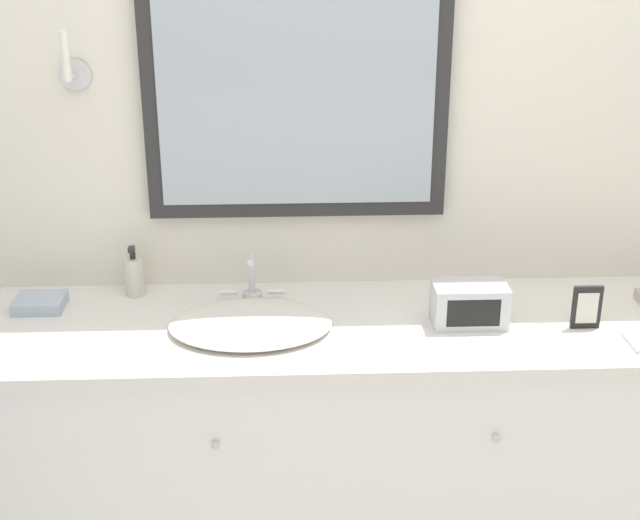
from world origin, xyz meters
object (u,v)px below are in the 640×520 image
object	(u,v)px
soap_bottle	(134,276)
sink_basin	(251,322)
picture_frame	(587,307)
appliance_box	(469,304)

from	to	relation	value
soap_bottle	sink_basin	bearing A→B (deg)	-34.44
sink_basin	picture_frame	xyz separation A→B (m)	(0.97, -0.04, 0.05)
soap_bottle	appliance_box	world-z (taller)	soap_bottle
appliance_box	soap_bottle	bearing A→B (deg)	166.01
sink_basin	picture_frame	world-z (taller)	sink_basin
appliance_box	picture_frame	distance (m)	0.34
sink_basin	soap_bottle	distance (m)	0.45
soap_bottle	appliance_box	distance (m)	1.04
appliance_box	sink_basin	bearing A→B (deg)	-179.81
picture_frame	soap_bottle	bearing A→B (deg)	167.60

